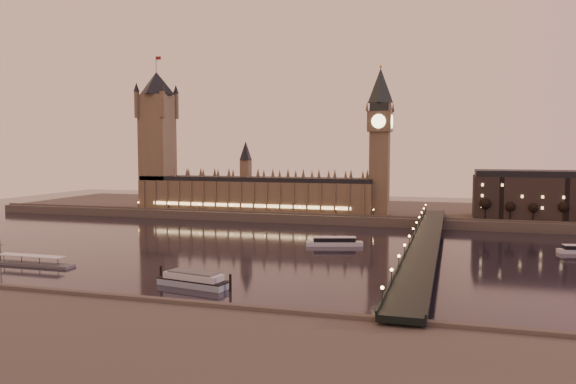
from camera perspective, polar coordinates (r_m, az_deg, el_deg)
name	(u,v)px	position (r m, az deg, el deg)	size (l,w,h in m)	color
ground	(246,248)	(297.36, -4.30, -5.70)	(700.00, 700.00, 0.00)	black
far_embankment	(356,211)	(447.47, 6.89, -1.94)	(560.00, 130.00, 6.00)	#423D35
near_embankment	(84,380)	(132.86, -19.99, -17.53)	(560.00, 110.00, 6.00)	#423D35
palace_of_westminster	(253,190)	(421.25, -3.56, 0.25)	(180.00, 26.62, 52.00)	brown
victoria_tower	(157,131)	(454.11, -13.14, 6.01)	(31.68, 31.68, 118.00)	brown
big_ben	(380,132)	(397.89, 9.32, 6.04)	(17.68, 17.68, 104.00)	brown
westminster_bridge	(425,246)	(277.72, 13.73, -5.38)	(13.20, 260.00, 15.30)	black
bare_tree_0	(484,205)	(384.67, 19.31, -1.26)	(6.46, 6.46, 13.14)	black
bare_tree_1	(510,206)	(385.75, 21.62, -1.31)	(6.46, 6.46, 13.14)	black
bare_tree_2	(536,206)	(387.46, 23.92, -1.35)	(6.46, 6.46, 13.14)	black
bare_tree_3	(563,207)	(389.77, 26.19, -1.40)	(6.46, 6.46, 13.14)	black
cruise_boat_a	(334,242)	(304.33, 4.73, -5.06)	(30.95, 14.75, 4.85)	silver
moored_barge	(193,280)	(218.13, -9.59, -8.77)	(32.84, 13.24, 6.12)	#91A8B9
pontoon_pier	(32,263)	(277.69, -24.57, -6.57)	(40.90, 6.82, 10.91)	#595B5E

